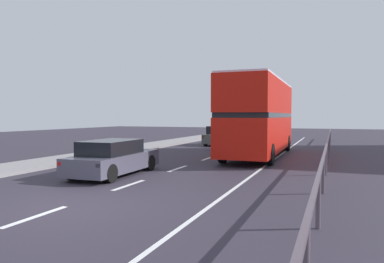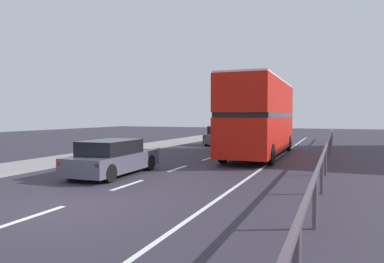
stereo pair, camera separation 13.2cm
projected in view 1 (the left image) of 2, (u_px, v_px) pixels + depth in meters
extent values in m
cube|color=#2F2A36|center=(70.00, 207.00, 9.21)|extent=(74.39, 120.00, 0.10)
cube|color=silver|center=(36.00, 216.00, 8.15)|extent=(0.16, 1.91, 0.01)
cube|color=silver|center=(129.00, 185.00, 11.84)|extent=(0.16, 1.91, 0.01)
cube|color=silver|center=(178.00, 169.00, 15.53)|extent=(0.16, 1.91, 0.01)
cube|color=silver|center=(208.00, 158.00, 19.22)|extent=(0.16, 1.91, 0.01)
cube|color=silver|center=(228.00, 152.00, 22.91)|extent=(0.16, 1.91, 0.01)
cube|color=silver|center=(243.00, 147.00, 26.60)|extent=(0.16, 1.91, 0.01)
cube|color=silver|center=(254.00, 143.00, 30.29)|extent=(0.16, 1.91, 0.01)
cube|color=silver|center=(263.00, 140.00, 33.98)|extent=(0.16, 1.91, 0.01)
cube|color=silver|center=(270.00, 138.00, 37.67)|extent=(0.16, 1.91, 0.01)
cube|color=silver|center=(265.00, 166.00, 16.35)|extent=(0.12, 46.00, 0.01)
cube|color=#52454F|center=(327.00, 144.00, 15.35)|extent=(0.08, 42.00, 0.08)
cylinder|color=#52454F|center=(318.00, 203.00, 7.24)|extent=(0.10, 0.10, 1.06)
cylinder|color=#52454F|center=(323.00, 176.00, 10.49)|extent=(0.10, 0.10, 1.06)
cylinder|color=#52454F|center=(326.00, 161.00, 13.75)|extent=(0.10, 0.10, 1.06)
cylinder|color=#52454F|center=(327.00, 153.00, 17.00)|extent=(0.10, 0.10, 1.06)
cylinder|color=#52454F|center=(328.00, 147.00, 20.25)|extent=(0.10, 0.10, 1.06)
cylinder|color=#52454F|center=(329.00, 142.00, 23.51)|extent=(0.10, 0.10, 1.06)
cylinder|color=#52454F|center=(330.00, 139.00, 26.76)|extent=(0.10, 0.10, 1.06)
cylinder|color=#52454F|center=(330.00, 137.00, 30.02)|extent=(0.10, 0.10, 1.06)
cylinder|color=#52454F|center=(331.00, 135.00, 33.27)|extent=(0.10, 0.10, 1.06)
cube|color=red|center=(260.00, 134.00, 20.29)|extent=(2.62, 10.40, 1.83)
cube|color=black|center=(260.00, 115.00, 20.25)|extent=(2.64, 9.98, 0.24)
cube|color=red|center=(260.00, 98.00, 20.20)|extent=(2.62, 10.40, 1.72)
cube|color=silver|center=(260.00, 81.00, 20.16)|extent=(2.57, 10.19, 0.10)
cube|color=black|center=(273.00, 129.00, 25.11)|extent=(2.22, 0.07, 1.28)
cube|color=yellow|center=(273.00, 95.00, 25.01)|extent=(1.48, 0.06, 0.28)
cylinder|color=black|center=(253.00, 142.00, 24.26)|extent=(0.29, 1.00, 1.00)
cylinder|color=black|center=(287.00, 143.00, 23.46)|extent=(0.29, 1.00, 1.00)
cylinder|color=black|center=(223.00, 153.00, 17.38)|extent=(0.29, 1.00, 1.00)
cylinder|color=black|center=(270.00, 154.00, 16.58)|extent=(0.29, 1.00, 1.00)
cube|color=#494859|center=(114.00, 162.00, 13.89)|extent=(1.86, 4.43, 0.64)
cube|color=black|center=(111.00, 147.00, 13.66)|extent=(1.59, 2.46, 0.52)
cube|color=red|center=(60.00, 164.00, 12.11)|extent=(0.16, 0.06, 0.12)
cube|color=red|center=(98.00, 166.00, 11.59)|extent=(0.16, 0.06, 0.12)
cylinder|color=black|center=(117.00, 161.00, 15.56)|extent=(0.22, 0.65, 0.64)
cylinder|color=black|center=(150.00, 163.00, 15.04)|extent=(0.22, 0.65, 0.64)
cylinder|color=black|center=(72.00, 171.00, 12.76)|extent=(0.22, 0.65, 0.64)
cylinder|color=black|center=(111.00, 173.00, 12.23)|extent=(0.22, 0.65, 0.64)
cube|color=#49504C|center=(221.00, 138.00, 28.33)|extent=(1.87, 4.25, 0.71)
cube|color=black|center=(220.00, 130.00, 28.10)|extent=(1.62, 2.35, 0.59)
cube|color=red|center=(203.00, 137.00, 26.65)|extent=(0.16, 0.06, 0.12)
cube|color=red|center=(224.00, 137.00, 26.09)|extent=(0.16, 0.06, 0.12)
cylinder|color=black|center=(216.00, 139.00, 29.94)|extent=(0.21, 0.64, 0.64)
cylinder|color=black|center=(235.00, 140.00, 29.37)|extent=(0.21, 0.64, 0.64)
cylinder|color=black|center=(206.00, 142.00, 27.30)|extent=(0.21, 0.64, 0.64)
cylinder|color=black|center=(226.00, 142.00, 26.73)|extent=(0.21, 0.64, 0.64)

